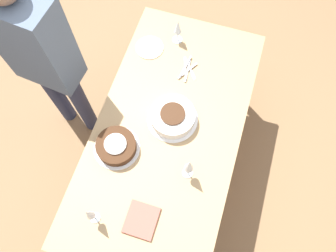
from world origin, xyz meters
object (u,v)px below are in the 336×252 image
Objects in this scene: cake_center_white at (173,117)px; wine_glass_far at (89,214)px; wine_glass_near at (189,166)px; cake_front_chocolate at (116,146)px; wine_glass_extra at (178,28)px; person_cutting at (42,56)px.

wine_glass_far is (0.69, -0.23, 0.11)m from cake_center_white.
cake_front_chocolate is at bearing -92.79° from wine_glass_near.
wine_glass_far is at bearing -46.58° from wine_glass_near.
wine_glass_extra is 0.86m from person_cutting.
cake_front_chocolate is 0.69m from person_cutting.
cake_center_white is 0.85m from person_cutting.
wine_glass_near is 1.03× the size of wine_glass_far.
wine_glass_near is 0.15× the size of person_cutting.
wine_glass_extra is at bearing 41.67° from person_cutting.
wine_glass_near is 1.24× the size of wine_glass_extra.
cake_front_chocolate is (0.27, -0.26, -0.01)m from cake_center_white.
person_cutting is at bearing -141.61° from wine_glass_far.
person_cutting is at bearing -121.37° from cake_front_chocolate.
cake_front_chocolate is 1.23× the size of wine_glass_far.
wine_glass_near reaches higher than cake_center_white.
wine_glass_extra is at bearing -159.63° from wine_glass_near.
wine_glass_near is at bearing 87.21° from cake_front_chocolate.
cake_center_white is 1.13× the size of cake_front_chocolate.
wine_glass_extra is (-1.26, 0.09, -0.03)m from wine_glass_far.
cake_front_chocolate is at bearing -7.80° from wine_glass_extra.
person_cutting reaches higher than cake_front_chocolate.
cake_front_chocolate is at bearing -25.62° from person_cutting.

